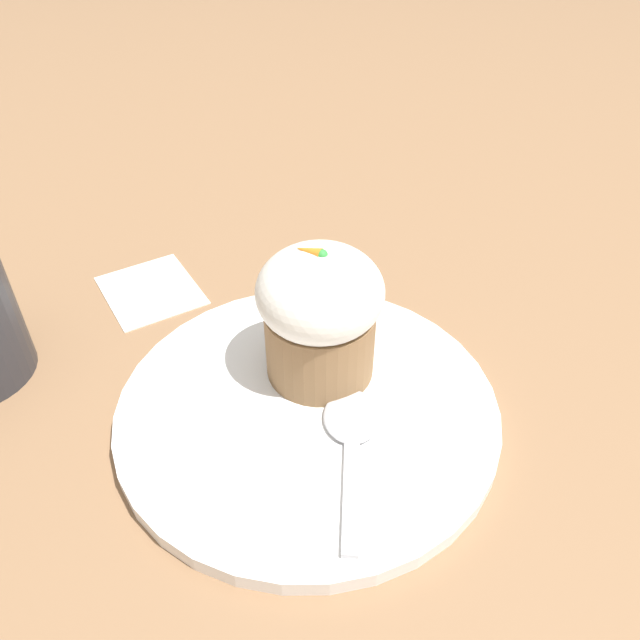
# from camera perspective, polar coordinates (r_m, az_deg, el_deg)

# --- Properties ---
(ground_plane) EXTENTS (4.00, 4.00, 0.00)m
(ground_plane) POSITION_cam_1_polar(r_m,az_deg,el_deg) (0.45, -1.13, -8.59)
(ground_plane) COLOR #846042
(dessert_plate) EXTENTS (0.27, 0.27, 0.01)m
(dessert_plate) POSITION_cam_1_polar(r_m,az_deg,el_deg) (0.45, -1.14, -8.06)
(dessert_plate) COLOR white
(dessert_plate) RESTS_ON ground_plane
(carrot_cake) EXTENTS (0.09, 0.09, 0.11)m
(carrot_cake) POSITION_cam_1_polar(r_m,az_deg,el_deg) (0.43, -0.00, 0.66)
(carrot_cake) COLOR olive
(carrot_cake) RESTS_ON dessert_plate
(spoon) EXTENTS (0.08, 0.13, 0.01)m
(spoon) POSITION_cam_1_polar(r_m,az_deg,el_deg) (0.42, 2.97, -9.97)
(spoon) COLOR #B7B7BC
(spoon) RESTS_ON dessert_plate
(paper_napkin) EXTENTS (0.12, 0.11, 0.00)m
(paper_napkin) POSITION_cam_1_polar(r_m,az_deg,el_deg) (0.58, -15.22, 2.67)
(paper_napkin) COLOR white
(paper_napkin) RESTS_ON ground_plane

